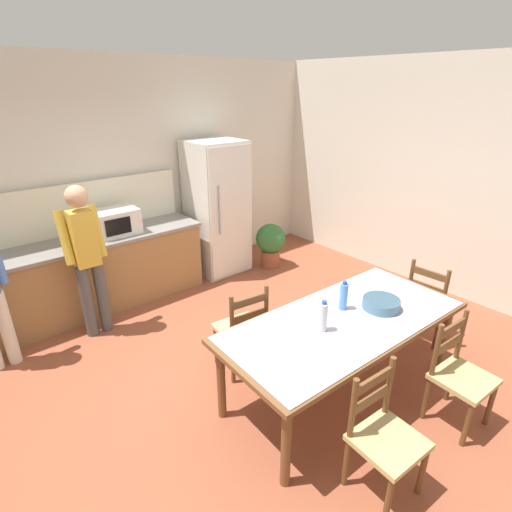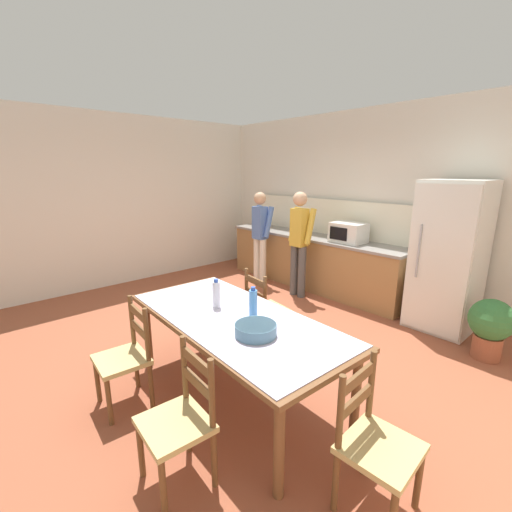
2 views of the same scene
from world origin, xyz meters
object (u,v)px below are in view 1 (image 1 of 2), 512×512
object	(u,v)px
person_at_counter	(87,255)
serving_bowl	(381,303)
bottle_near_centre	(323,317)
refrigerator	(217,208)
bottle_off_centre	(344,296)
potted_plant	(271,242)
microwave	(116,222)
chair_head_end	(429,301)
chair_side_near_left	(384,437)
chair_side_far_left	(242,329)
dining_table	(344,326)
chair_side_near_right	(459,375)

from	to	relation	value
person_at_counter	serving_bowl	bearing A→B (deg)	-145.27
bottle_near_centre	refrigerator	bearing A→B (deg)	71.12
refrigerator	bottle_off_centre	world-z (taller)	refrigerator
potted_plant	person_at_counter	bearing A→B (deg)	-178.45
refrigerator	serving_bowl	distance (m)	2.94
microwave	chair_head_end	size ratio (longest dim) A/B	0.55
refrigerator	serving_bowl	bearing A→B (deg)	-96.16
person_at_counter	potted_plant	world-z (taller)	person_at_counter
chair_head_end	potted_plant	bearing A→B (deg)	-2.17
microwave	bottle_off_centre	size ratio (longest dim) A/B	1.85
bottle_near_centre	bottle_off_centre	size ratio (longest dim) A/B	1.00
bottle_near_centre	serving_bowl	xyz separation A→B (m)	(0.65, -0.10, -0.07)
chair_side_near_left	chair_side_far_left	bearing A→B (deg)	91.93
bottle_near_centre	person_at_counter	distance (m)	2.54
serving_bowl	potted_plant	xyz separation A→B (m)	(0.96, 2.49, -0.42)
bottle_near_centre	potted_plant	size ratio (longest dim) A/B	0.40
chair_head_end	potted_plant	size ratio (longest dim) A/B	1.36
serving_bowl	chair_side_far_left	bearing A→B (deg)	133.19
dining_table	person_at_counter	world-z (taller)	person_at_counter
bottle_off_centre	chair_side_near_left	world-z (taller)	bottle_off_centre
dining_table	bottle_near_centre	distance (m)	0.33
bottle_off_centre	chair_side_near_right	size ratio (longest dim) A/B	0.30
microwave	chair_side_near_right	distance (m)	3.90
refrigerator	serving_bowl	xyz separation A→B (m)	(-0.31, -2.92, -0.13)
microwave	potted_plant	bearing A→B (deg)	-12.07
bottle_near_centre	chair_side_near_right	bearing A→B (deg)	-48.13
microwave	person_at_counter	distance (m)	0.76
microwave	person_at_counter	bearing A→B (deg)	-136.07
chair_head_end	microwave	bearing A→B (deg)	33.10
person_at_counter	dining_table	bearing A→B (deg)	-150.84
dining_table	chair_side_near_right	xyz separation A→B (m)	(0.46, -0.80, -0.25)
microwave	chair_side_far_left	distance (m)	2.15
microwave	dining_table	world-z (taller)	microwave
bottle_near_centre	chair_head_end	distance (m)	1.71
chair_head_end	chair_side_near_right	bearing A→B (deg)	125.70
dining_table	chair_head_end	world-z (taller)	chair_head_end
refrigerator	dining_table	world-z (taller)	refrigerator
dining_table	potted_plant	world-z (taller)	dining_table
bottle_off_centre	chair_side_near_right	xyz separation A→B (m)	(0.34, -0.92, -0.44)
potted_plant	chair_side_near_right	bearing A→B (deg)	-105.26
dining_table	potted_plant	size ratio (longest dim) A/B	3.32
chair_side_near_right	chair_head_end	xyz separation A→B (m)	(0.92, 0.74, 0.00)
serving_bowl	chair_side_near_right	size ratio (longest dim) A/B	0.35
serving_bowl	microwave	bearing A→B (deg)	111.19
potted_plant	bottle_near_centre	bearing A→B (deg)	-123.87
chair_side_far_left	chair_side_near_left	size ratio (longest dim) A/B	1.00
chair_side_near_left	potted_plant	size ratio (longest dim) A/B	1.36
refrigerator	person_at_counter	world-z (taller)	refrigerator
chair_side_far_left	person_at_counter	bearing A→B (deg)	-53.63
chair_side_near_left	potted_plant	world-z (taller)	chair_side_near_left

